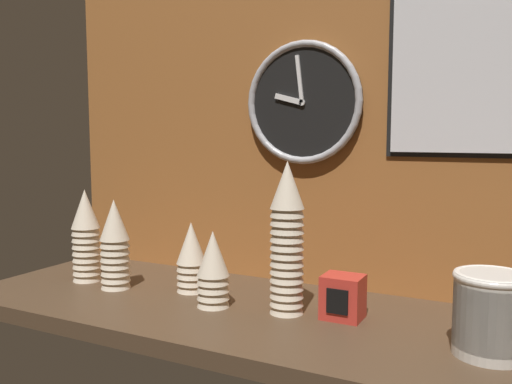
% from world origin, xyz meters
% --- Properties ---
extents(ground_plane, '(1.60, 0.56, 0.04)m').
position_xyz_m(ground_plane, '(0.00, 0.00, -0.02)').
color(ground_plane, '#4C3826').
extents(wall_tiled_back, '(1.60, 0.03, 1.05)m').
position_xyz_m(wall_tiled_back, '(0.00, 0.27, 0.53)').
color(wall_tiled_back, '#A3602D').
rests_on(wall_tiled_back, ground_plane).
extents(cup_stack_center, '(0.08, 0.08, 0.19)m').
position_xyz_m(cup_stack_center, '(-0.13, -0.04, 0.09)').
color(cup_stack_center, beige).
rests_on(cup_stack_center, ground_plane).
extents(cup_stack_left, '(0.08, 0.08, 0.24)m').
position_xyz_m(cup_stack_left, '(-0.45, -0.03, 0.12)').
color(cup_stack_left, beige).
rests_on(cup_stack_left, ground_plane).
extents(cup_stack_center_right, '(0.08, 0.08, 0.36)m').
position_xyz_m(cup_stack_center_right, '(0.05, -0.01, 0.18)').
color(cup_stack_center_right, beige).
rests_on(cup_stack_center_right, ground_plane).
extents(cup_stack_far_left, '(0.08, 0.08, 0.26)m').
position_xyz_m(cup_stack_far_left, '(-0.58, -0.01, 0.13)').
color(cup_stack_far_left, beige).
rests_on(cup_stack_far_left, ground_plane).
extents(cup_stack_center_left, '(0.08, 0.08, 0.19)m').
position_xyz_m(cup_stack_center_left, '(-0.25, 0.04, 0.09)').
color(cup_stack_center_left, beige).
rests_on(cup_stack_center_left, ground_plane).
extents(bowl_stack_far_right, '(0.14, 0.14, 0.16)m').
position_xyz_m(bowl_stack_far_right, '(0.49, -0.05, 0.08)').
color(bowl_stack_far_right, beige).
rests_on(bowl_stack_far_right, ground_plane).
extents(wall_clock, '(0.33, 0.03, 0.33)m').
position_xyz_m(wall_clock, '(-0.01, 0.23, 0.50)').
color(wall_clock, black).
extents(menu_board, '(0.48, 0.01, 0.55)m').
position_xyz_m(menu_board, '(0.45, 0.24, 0.64)').
color(menu_board, black).
extents(napkin_dispenser, '(0.09, 0.08, 0.10)m').
position_xyz_m(napkin_dispenser, '(0.18, 0.02, 0.05)').
color(napkin_dispenser, red).
rests_on(napkin_dispenser, ground_plane).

